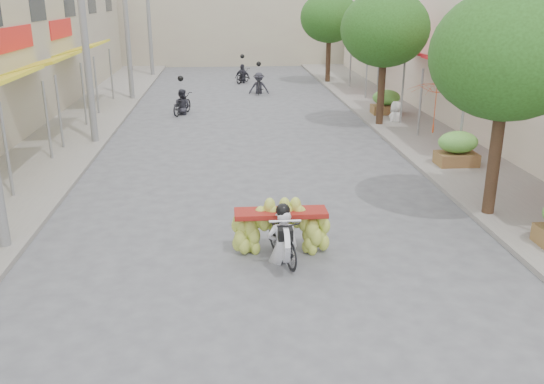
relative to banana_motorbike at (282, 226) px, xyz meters
The scene contains 18 objects.
ground 2.30m from the banana_motorbike, 97.37° to the right, with size 120.00×120.00×0.00m, color #58595D.
sidewalk_left 14.76m from the banana_motorbike, 119.59° to the left, with size 4.00×60.00×0.12m, color gray.
sidewalk_right 14.49m from the banana_motorbike, 62.35° to the left, with size 4.00×60.00×0.12m, color gray.
far_building 35.93m from the banana_motorbike, 90.45° to the left, with size 20.00×6.00×7.00m, color tan.
utility_pole_mid 11.83m from the banana_motorbike, 120.05° to the left, with size 0.60×0.24×8.00m.
utility_pole_far 19.94m from the banana_motorbike, 106.80° to the left, with size 0.60×0.24×8.00m.
utility_pole_back 28.59m from the banana_motorbike, 101.54° to the left, with size 0.60×0.24×8.00m.
street_tree_near 6.25m from the banana_motorbike, 19.59° to the left, with size 3.40×3.40×5.25m.
street_tree_mid 13.25m from the banana_motorbike, 66.59° to the left, with size 3.40×3.40×5.25m.
street_tree_far 24.56m from the banana_motorbike, 77.87° to the left, with size 3.40×3.40×5.25m.
produce_crate_mid 8.30m from the banana_motorbike, 44.53° to the left, with size 1.20×0.88×1.16m.
produce_crate_far 15.04m from the banana_motorbike, 66.82° to the left, with size 1.20×0.88×1.16m.
banana_motorbike is the anchor object (origin of this frame).
market_umbrella 9.48m from the banana_motorbike, 52.22° to the left, with size 1.88×1.88×1.69m.
pedestrian 13.71m from the banana_motorbike, 64.36° to the left, with size 0.90×0.88×1.60m.
bg_motorbike_a 15.31m from the banana_motorbike, 101.12° to the left, with size 1.15×1.76×1.95m.
bg_motorbike_b 20.35m from the banana_motorbike, 87.79° to the left, with size 1.09×1.91×1.95m.
bg_motorbike_c 24.36m from the banana_motorbike, 89.87° to the left, with size 1.21×1.62×1.95m.
Camera 1 is at (-0.79, -8.34, 5.03)m, focal length 38.00 mm.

